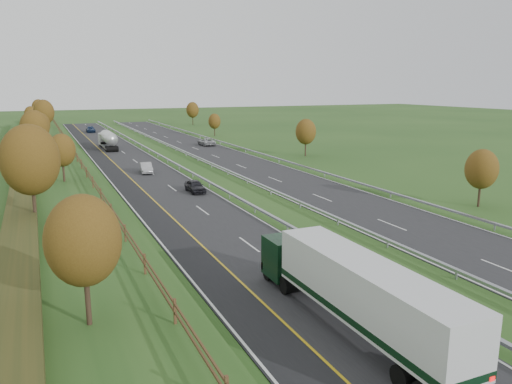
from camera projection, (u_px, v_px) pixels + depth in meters
ground at (204, 174)px, 70.70m from camera, size 400.00×400.00×0.00m
near_carriageway at (141, 172)px, 72.00m from camera, size 10.50×200.00×0.04m
far_carriageway at (246, 165)px, 78.53m from camera, size 10.50×200.00×0.04m
hard_shoulder at (114, 174)px, 70.51m from camera, size 3.00×200.00×0.04m
lane_markings at (184, 169)px, 74.42m from camera, size 26.75×200.00×0.01m
embankment_left at (43, 172)px, 66.65m from camera, size 12.00×200.00×2.00m
hedge_left at (25, 161)px, 65.53m from camera, size 2.20×180.00×1.10m
fence_left at (78, 157)px, 67.70m from camera, size 0.12×189.06×1.20m
median_barrier_near at (179, 166)px, 74.13m from camera, size 0.32×200.00×0.71m
median_barrier_far at (212, 163)px, 76.15m from camera, size 0.32×200.00×0.71m
outer_barrier_far at (279, 159)px, 80.70m from camera, size 0.32×200.00×0.71m
trees_left at (43, 134)px, 62.64m from camera, size 6.64×164.30×7.66m
trees_far at (250, 123)px, 109.00m from camera, size 8.45×118.60×7.12m
box_lorry at (353, 290)px, 25.05m from camera, size 2.58×16.28×4.06m
road_tanker at (108, 139)px, 97.72m from camera, size 2.40×11.22×3.46m
car_dark_near at (195, 186)px, 58.48m from camera, size 1.72×4.20×1.43m
car_silver_mid at (146, 168)px, 71.24m from camera, size 1.95×4.54×1.45m
car_small_far at (91, 129)px, 131.67m from camera, size 2.27×5.32×1.53m
car_oncoming at (206, 142)px, 103.41m from camera, size 2.64×5.52×1.52m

